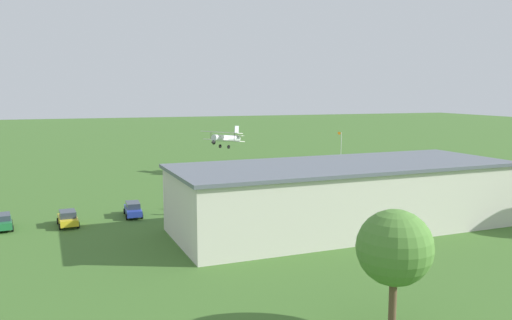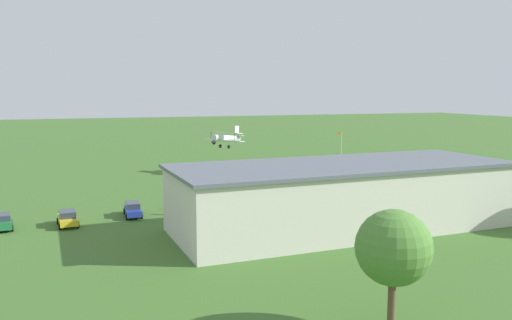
{
  "view_description": "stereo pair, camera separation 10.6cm",
  "coord_description": "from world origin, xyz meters",
  "px_view_note": "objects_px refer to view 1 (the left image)",
  "views": [
    {
      "loc": [
        29.79,
        87.72,
        14.22
      ],
      "look_at": [
        4.32,
        14.86,
        4.01
      ],
      "focal_mm": 36.71,
      "sensor_mm": 36.0,
      "label": 1
    },
    {
      "loc": [
        29.69,
        87.76,
        14.22
      ],
      "look_at": [
        4.32,
        14.86,
        4.01
      ],
      "focal_mm": 36.71,
      "sensor_mm": 36.0,
      "label": 2
    }
  ],
  "objects_px": {
    "biplane": "(225,138)",
    "tree_near_perimeter_road": "(395,248)",
    "person_beside_truck": "(174,208)",
    "windsock": "(339,135)",
    "person_at_fence_line": "(181,202)",
    "hangar": "(343,196)",
    "car_yellow": "(68,218)",
    "car_blue": "(133,209)",
    "car_green": "(3,221)"
  },
  "relations": [
    {
      "from": "tree_near_perimeter_road",
      "to": "biplane",
      "type": "bearing_deg",
      "value": -96.85
    },
    {
      "from": "car_yellow",
      "to": "car_green",
      "type": "distance_m",
      "value": 6.4
    },
    {
      "from": "person_beside_truck",
      "to": "hangar",
      "type": "bearing_deg",
      "value": 143.63
    },
    {
      "from": "car_yellow",
      "to": "person_at_fence_line",
      "type": "height_order",
      "value": "person_at_fence_line"
    },
    {
      "from": "person_at_fence_line",
      "to": "hangar",
      "type": "bearing_deg",
      "value": 135.42
    },
    {
      "from": "car_yellow",
      "to": "person_at_fence_line",
      "type": "relative_size",
      "value": 2.45
    },
    {
      "from": "hangar",
      "to": "car_blue",
      "type": "relative_size",
      "value": 8.13
    },
    {
      "from": "car_blue",
      "to": "car_green",
      "type": "relative_size",
      "value": 1.02
    },
    {
      "from": "biplane",
      "to": "car_yellow",
      "type": "height_order",
      "value": "biplane"
    },
    {
      "from": "tree_near_perimeter_road",
      "to": "car_blue",
      "type": "bearing_deg",
      "value": -71.87
    },
    {
      "from": "tree_near_perimeter_road",
      "to": "windsock",
      "type": "height_order",
      "value": "tree_near_perimeter_road"
    },
    {
      "from": "car_green",
      "to": "person_at_fence_line",
      "type": "bearing_deg",
      "value": -171.19
    },
    {
      "from": "biplane",
      "to": "person_at_fence_line",
      "type": "bearing_deg",
      "value": 63.39
    },
    {
      "from": "car_blue",
      "to": "tree_near_perimeter_road",
      "type": "relative_size",
      "value": 0.6
    },
    {
      "from": "car_yellow",
      "to": "person_at_fence_line",
      "type": "distance_m",
      "value": 13.45
    },
    {
      "from": "person_beside_truck",
      "to": "windsock",
      "type": "relative_size",
      "value": 0.29
    },
    {
      "from": "hangar",
      "to": "tree_near_perimeter_road",
      "type": "relative_size",
      "value": 4.86
    },
    {
      "from": "windsock",
      "to": "car_yellow",
      "type": "bearing_deg",
      "value": 35.77
    },
    {
      "from": "hangar",
      "to": "person_at_fence_line",
      "type": "bearing_deg",
      "value": -44.58
    },
    {
      "from": "car_yellow",
      "to": "biplane",
      "type": "bearing_deg",
      "value": -131.26
    },
    {
      "from": "person_beside_truck",
      "to": "tree_near_perimeter_road",
      "type": "distance_m",
      "value": 34.67
    },
    {
      "from": "hangar",
      "to": "car_blue",
      "type": "xyz_separation_m",
      "value": [
        20.13,
        -12.33,
        -2.58
      ]
    },
    {
      "from": "car_blue",
      "to": "hangar",
      "type": "bearing_deg",
      "value": 148.51
    },
    {
      "from": "person_beside_truck",
      "to": "person_at_fence_line",
      "type": "height_order",
      "value": "person_at_fence_line"
    },
    {
      "from": "car_green",
      "to": "tree_near_perimeter_road",
      "type": "distance_m",
      "value": 41.68
    },
    {
      "from": "hangar",
      "to": "car_blue",
      "type": "bearing_deg",
      "value": -31.49
    },
    {
      "from": "person_at_fence_line",
      "to": "car_blue",
      "type": "bearing_deg",
      "value": 15.76
    },
    {
      "from": "person_beside_truck",
      "to": "tree_near_perimeter_road",
      "type": "bearing_deg",
      "value": 101.31
    },
    {
      "from": "tree_near_perimeter_road",
      "to": "windsock",
      "type": "distance_m",
      "value": 78.1
    },
    {
      "from": "hangar",
      "to": "windsock",
      "type": "relative_size",
      "value": 6.05
    },
    {
      "from": "biplane",
      "to": "person_beside_truck",
      "type": "distance_m",
      "value": 32.01
    },
    {
      "from": "car_blue",
      "to": "windsock",
      "type": "distance_m",
      "value": 57.89
    },
    {
      "from": "person_beside_truck",
      "to": "windsock",
      "type": "distance_m",
      "value": 54.95
    },
    {
      "from": "biplane",
      "to": "person_at_fence_line",
      "type": "distance_m",
      "value": 29.17
    },
    {
      "from": "biplane",
      "to": "windsock",
      "type": "relative_size",
      "value": 1.31
    },
    {
      "from": "biplane",
      "to": "windsock",
      "type": "distance_m",
      "value": 27.9
    },
    {
      "from": "car_green",
      "to": "person_beside_truck",
      "type": "relative_size",
      "value": 2.54
    },
    {
      "from": "car_green",
      "to": "person_beside_truck",
      "type": "xyz_separation_m",
      "value": [
        -17.94,
        -0.43,
        0.03
      ]
    },
    {
      "from": "car_green",
      "to": "person_at_fence_line",
      "type": "xyz_separation_m",
      "value": [
        -19.28,
        -2.99,
        0.03
      ]
    },
    {
      "from": "biplane",
      "to": "tree_near_perimeter_road",
      "type": "distance_m",
      "value": 62.39
    },
    {
      "from": "windsock",
      "to": "person_at_fence_line",
      "type": "bearing_deg",
      "value": 40.75
    },
    {
      "from": "car_yellow",
      "to": "person_at_fence_line",
      "type": "xyz_separation_m",
      "value": [
        -12.92,
        -3.73,
        0.03
      ]
    },
    {
      "from": "tree_near_perimeter_road",
      "to": "hangar",
      "type": "bearing_deg",
      "value": -111.55
    },
    {
      "from": "car_yellow",
      "to": "person_beside_truck",
      "type": "bearing_deg",
      "value": -174.2
    },
    {
      "from": "person_beside_truck",
      "to": "car_yellow",
      "type": "bearing_deg",
      "value": 5.8
    },
    {
      "from": "car_green",
      "to": "tree_near_perimeter_road",
      "type": "height_order",
      "value": "tree_near_perimeter_road"
    },
    {
      "from": "car_blue",
      "to": "car_yellow",
      "type": "distance_m",
      "value": 7.3
    },
    {
      "from": "person_beside_truck",
      "to": "tree_near_perimeter_road",
      "type": "xyz_separation_m",
      "value": [
        -6.75,
        33.73,
        4.29
      ]
    },
    {
      "from": "car_blue",
      "to": "car_green",
      "type": "height_order",
      "value": "car_blue"
    },
    {
      "from": "car_blue",
      "to": "person_at_fence_line",
      "type": "distance_m",
      "value": 6.15
    }
  ]
}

